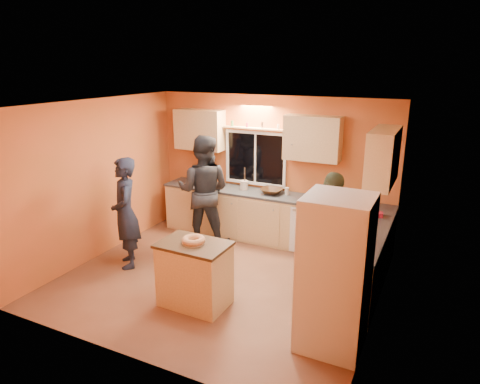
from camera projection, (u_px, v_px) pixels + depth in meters
The scene contains 14 objects.
ground at pixel (220, 279), 6.45m from camera, with size 4.50×4.50×0.00m, color brown.
room_shell at pixel (239, 170), 6.29m from camera, with size 4.54×4.04×2.61m.
back_counter at pixel (265, 217), 7.78m from camera, with size 4.23×0.62×0.90m.
right_counter at pixel (360, 264), 5.94m from camera, with size 0.62×1.84×0.90m.
refrigerator at pixel (335, 274), 4.72m from camera, with size 0.72×0.70×1.80m, color silver.
island at pixel (195, 274), 5.68m from camera, with size 0.93×0.64×0.89m.
bundt_pastry at pixel (194, 240), 5.54m from camera, with size 0.31×0.31×0.09m, color #B6794A.
person_left at pixel (125, 213), 6.67m from camera, with size 0.64×0.42×1.77m, color black.
person_center at pixel (204, 191), 7.49m from camera, with size 0.96×0.74×1.97m, color black.
person_right at pixel (329, 232), 5.99m from camera, with size 1.01×0.42×1.73m, color #2C3421.
mixing_bowl at pixel (272, 191), 7.61m from camera, with size 0.38×0.38×0.09m, color #301E10.
utensil_crock at pixel (244, 185), 7.83m from camera, with size 0.14×0.14×0.17m, color beige.
potted_plant at pixel (348, 246), 5.10m from camera, with size 0.26×0.22×0.28m, color gray.
red_box at pixel (377, 215), 6.46m from camera, with size 0.16×0.12×0.07m, color maroon.
Camera 1 is at (2.80, -5.08, 3.13)m, focal length 32.00 mm.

